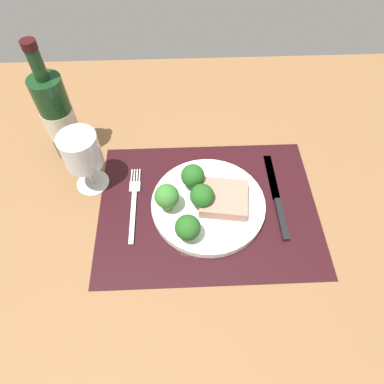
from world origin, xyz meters
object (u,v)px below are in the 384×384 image
(plate, at_px, (208,204))
(fork, at_px, (134,203))
(steak, at_px, (224,199))
(wine_glass, at_px, (82,154))
(knife, at_px, (278,201))
(wine_bottle, at_px, (59,118))

(plate, height_order, fork, plate)
(steak, bearing_deg, plate, 179.84)
(steak, xyz_separation_m, wine_glass, (-0.29, 0.08, 0.07))
(knife, height_order, wine_glass, wine_glass)
(fork, height_order, wine_glass, wine_glass)
(steak, distance_m, knife, 0.12)
(knife, distance_m, wine_glass, 0.42)
(plate, xyz_separation_m, knife, (0.15, 0.01, -0.00))
(plate, xyz_separation_m, fork, (-0.16, 0.01, -0.01))
(wine_bottle, bearing_deg, wine_glass, -58.40)
(wine_bottle, bearing_deg, knife, -20.19)
(fork, bearing_deg, wine_glass, 150.17)
(steak, height_order, fork, steak)
(knife, bearing_deg, steak, 179.43)
(plate, xyz_separation_m, steak, (0.03, -0.00, 0.02))
(steak, relative_size, fork, 0.51)
(plate, bearing_deg, steak, -0.16)
(knife, height_order, wine_bottle, wine_bottle)
(fork, xyz_separation_m, knife, (0.31, -0.01, 0.00))
(fork, bearing_deg, steak, -1.20)
(knife, bearing_deg, fork, 175.21)
(fork, distance_m, knife, 0.31)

